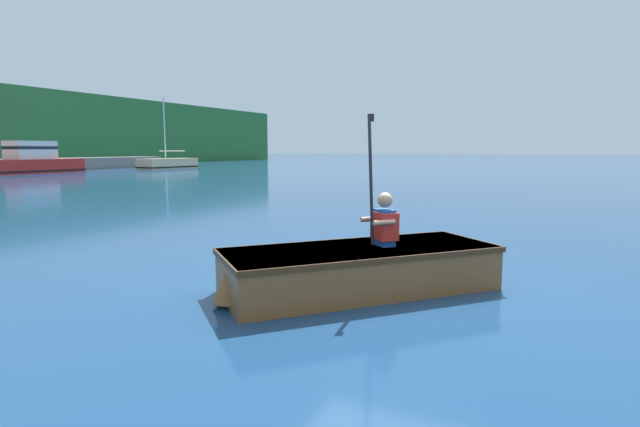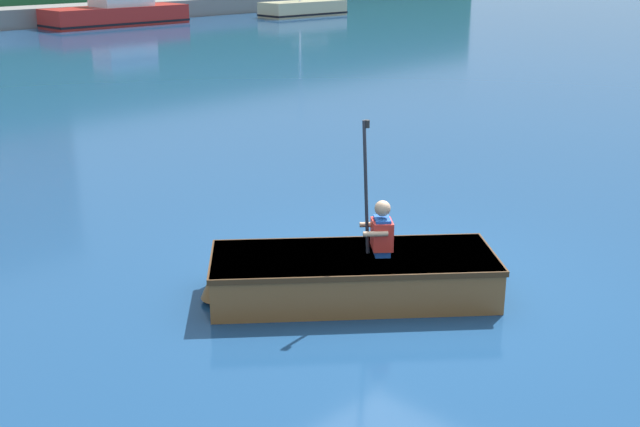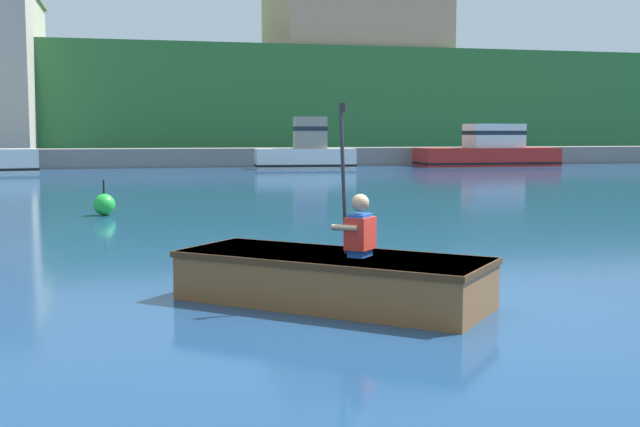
# 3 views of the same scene
# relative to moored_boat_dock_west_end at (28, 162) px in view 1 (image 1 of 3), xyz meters

# --- Properties ---
(ground_plane) EXTENTS (300.00, 300.00, 0.00)m
(ground_plane) POSITION_rel_moored_boat_dock_west_end_xyz_m (-15.07, -29.77, -0.75)
(ground_plane) COLOR navy
(moored_boat_dock_west_end) EXTENTS (7.11, 2.39, 2.11)m
(moored_boat_dock_west_end) POSITION_rel_moored_boat_dock_west_end_xyz_m (0.00, 0.00, 0.00)
(moored_boat_dock_west_end) COLOR red
(moored_boat_dock_west_end) RESTS_ON ground
(moored_boat_dock_east_inner) EXTENTS (5.16, 2.10, 5.72)m
(moored_boat_dock_east_inner) POSITION_rel_moored_boat_dock_west_end_xyz_m (10.21, -2.48, -0.35)
(moored_boat_dock_east_inner) COLOR #CCB789
(moored_boat_dock_east_inner) RESTS_ON ground
(rowboat_foreground) EXTENTS (3.05, 2.88, 0.49)m
(rowboat_foreground) POSITION_rel_moored_boat_dock_west_end_xyz_m (-15.79, -29.72, -0.48)
(rowboat_foreground) COLOR brown
(rowboat_foreground) RESTS_ON ground
(person_paddler) EXTENTS (0.46, 0.46, 1.46)m
(person_paddler) POSITION_rel_moored_boat_dock_west_end_xyz_m (-15.54, -29.95, 0.02)
(person_paddler) COLOR #1E4CA5
(person_paddler) RESTS_ON rowboat_foreground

